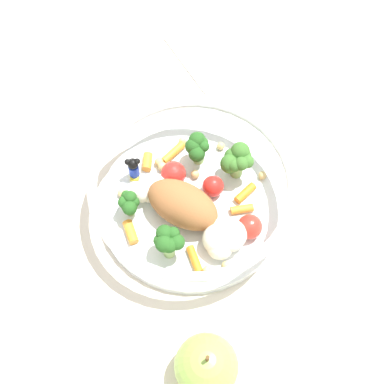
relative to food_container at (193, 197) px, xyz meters
name	(u,v)px	position (x,y,z in m)	size (l,w,h in m)	color
ground_plane	(202,212)	(-0.01, -0.01, -0.03)	(2.40, 2.40, 0.00)	silver
food_container	(193,197)	(0.00, 0.00, 0.00)	(0.24, 0.24, 0.07)	white
loose_apple	(206,366)	(-0.19, 0.05, 0.00)	(0.06, 0.06, 0.08)	#8CB74C
folded_napkin	(226,46)	(0.24, -0.13, -0.03)	(0.12, 0.15, 0.01)	white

